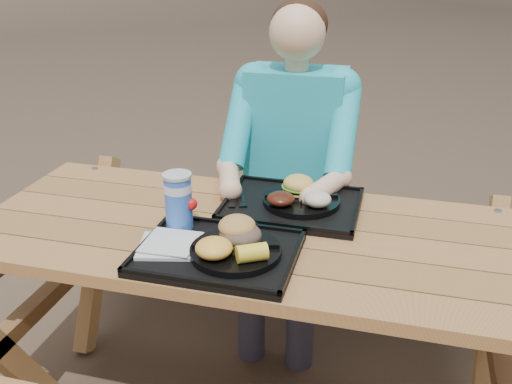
# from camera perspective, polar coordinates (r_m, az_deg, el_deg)

# --- Properties ---
(picnic_table) EXTENTS (1.80, 1.49, 0.75)m
(picnic_table) POSITION_cam_1_polar(r_m,az_deg,el_deg) (1.99, 0.00, -13.38)
(picnic_table) COLOR #999999
(picnic_table) RESTS_ON ground
(tray_near) EXTENTS (0.45, 0.35, 0.02)m
(tray_near) POSITION_cam_1_polar(r_m,az_deg,el_deg) (1.64, -3.83, -6.20)
(tray_near) COLOR black
(tray_near) RESTS_ON picnic_table
(tray_far) EXTENTS (0.45, 0.35, 0.02)m
(tray_far) POSITION_cam_1_polar(r_m,az_deg,el_deg) (1.93, 3.61, -1.41)
(tray_far) COLOR black
(tray_far) RESTS_ON picnic_table
(plate_near) EXTENTS (0.26, 0.26, 0.02)m
(plate_near) POSITION_cam_1_polar(r_m,az_deg,el_deg) (1.61, -2.04, -5.94)
(plate_near) COLOR black
(plate_near) RESTS_ON tray_near
(plate_far) EXTENTS (0.26, 0.26, 0.02)m
(plate_far) POSITION_cam_1_polar(r_m,az_deg,el_deg) (1.92, 4.56, -0.85)
(plate_far) COLOR black
(plate_far) RESTS_ON tray_far
(napkin_stack) EXTENTS (0.19, 0.19, 0.02)m
(napkin_stack) POSITION_cam_1_polar(r_m,az_deg,el_deg) (1.67, -8.94, -5.22)
(napkin_stack) COLOR silver
(napkin_stack) RESTS_ON tray_near
(soda_cup) EXTENTS (0.08, 0.08, 0.17)m
(soda_cup) POSITION_cam_1_polar(r_m,az_deg,el_deg) (1.74, -7.76, -1.04)
(soda_cup) COLOR blue
(soda_cup) RESTS_ON tray_near
(condiment_bbq) EXTENTS (0.05, 0.05, 0.03)m
(condiment_bbq) POSITION_cam_1_polar(r_m,az_deg,el_deg) (1.73, -2.20, -3.49)
(condiment_bbq) COLOR black
(condiment_bbq) RESTS_ON tray_near
(condiment_mustard) EXTENTS (0.05, 0.05, 0.03)m
(condiment_mustard) POSITION_cam_1_polar(r_m,az_deg,el_deg) (1.72, -0.68, -3.75)
(condiment_mustard) COLOR #F4AB1B
(condiment_mustard) RESTS_ON tray_near
(sandwich) EXTENTS (0.11, 0.11, 0.12)m
(sandwich) POSITION_cam_1_polar(r_m,az_deg,el_deg) (1.61, -1.58, -3.20)
(sandwich) COLOR #C38845
(sandwich) RESTS_ON plate_near
(mac_cheese) EXTENTS (0.10, 0.10, 0.05)m
(mac_cheese) POSITION_cam_1_polar(r_m,az_deg,el_deg) (1.56, -4.23, -5.60)
(mac_cheese) COLOR yellow
(mac_cheese) RESTS_ON plate_near
(corn_cob) EXTENTS (0.11, 0.11, 0.05)m
(corn_cob) POSITION_cam_1_polar(r_m,az_deg,el_deg) (1.54, -0.41, -6.10)
(corn_cob) COLOR yellow
(corn_cob) RESTS_ON plate_near
(cutlery_far) EXTENTS (0.09, 0.16, 0.01)m
(cutlery_far) POSITION_cam_1_polar(r_m,az_deg,el_deg) (1.96, -1.52, -0.50)
(cutlery_far) COLOR black
(cutlery_far) RESTS_ON tray_far
(burger) EXTENTS (0.11, 0.11, 0.09)m
(burger) POSITION_cam_1_polar(r_m,az_deg,el_deg) (1.94, 4.28, 1.23)
(burger) COLOR #E3B850
(burger) RESTS_ON plate_far
(baked_beans) EXTENTS (0.09, 0.09, 0.04)m
(baked_beans) POSITION_cam_1_polar(r_m,az_deg,el_deg) (1.86, 2.48, -0.68)
(baked_beans) COLOR #45180D
(baked_beans) RESTS_ON plate_far
(potato_salad) EXTENTS (0.09, 0.09, 0.05)m
(potato_salad) POSITION_cam_1_polar(r_m,az_deg,el_deg) (1.85, 6.17, -0.70)
(potato_salad) COLOR beige
(potato_salad) RESTS_ON plate_far
(diner) EXTENTS (0.48, 0.84, 1.28)m
(diner) POSITION_cam_1_polar(r_m,az_deg,el_deg) (2.37, 3.76, 0.39)
(diner) COLOR teal
(diner) RESTS_ON ground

